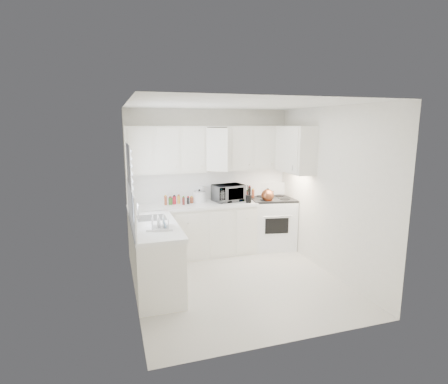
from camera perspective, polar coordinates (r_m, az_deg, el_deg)
name	(u,v)px	position (r m, az deg, el deg)	size (l,w,h in m)	color
floor	(238,282)	(5.56, 2.26, -14.09)	(3.20, 3.20, 0.00)	silver
ceiling	(239,104)	(5.05, 2.48, 13.77)	(3.20, 3.20, 0.00)	white
wall_back	(209,181)	(6.65, -2.35, 1.80)	(3.00, 3.00, 0.00)	white
wall_front	(292,227)	(3.73, 10.83, -5.53)	(3.00, 3.00, 0.00)	white
wall_left	(131,204)	(4.85, -14.53, -1.89)	(3.20, 3.20, 0.00)	white
wall_right	(329,191)	(5.83, 16.37, 0.09)	(3.20, 3.20, 0.00)	white
window_blinds	(130,181)	(5.15, -14.67, 1.66)	(0.06, 0.96, 1.06)	white
lower_cabinets_back	(193,231)	(6.47, -4.94, -6.23)	(2.22, 0.60, 0.90)	white
lower_cabinets_left	(155,258)	(5.31, -10.94, -10.22)	(0.60, 1.60, 0.90)	white
countertop_back	(193,205)	(6.33, -4.99, -2.14)	(2.24, 0.64, 0.05)	white
countertop_left	(154,226)	(5.16, -11.02, -5.28)	(0.64, 1.62, 0.05)	white
backsplash_back	(209,185)	(6.65, -2.32, 1.15)	(2.98, 0.02, 0.55)	white
backsplash_left	(131,206)	(5.07, -14.51, -2.23)	(0.02, 1.60, 0.55)	white
upper_cabinets_back	(212,171)	(6.46, -1.98, 3.34)	(3.00, 0.33, 0.80)	white
upper_cabinets_right	(294,172)	(6.40, 11.15, 3.07)	(0.33, 0.90, 0.80)	white
sink	(151,210)	(5.46, -11.51, -2.84)	(0.42, 0.38, 0.30)	gray
stove	(272,216)	(6.89, 7.69, -3.77)	(0.80, 0.66, 1.23)	white
tea_kettle	(268,194)	(6.57, 6.96, -0.39)	(0.29, 0.24, 0.27)	brown
frying_pan	(278,196)	(7.03, 8.53, -0.59)	(0.27, 0.45, 0.04)	black
microwave	(228,191)	(6.51, 0.70, 0.14)	(0.55, 0.30, 0.37)	gray
rice_cooker	(199,196)	(6.46, -3.93, -0.59)	(0.23, 0.23, 0.23)	white
paper_towel	(201,193)	(6.57, -3.67, -0.23)	(0.12, 0.12, 0.27)	white
utensil_crock	(249,194)	(6.40, 3.94, -0.25)	(0.11, 0.11, 0.33)	black
dish_rack	(160,222)	(4.88, -10.18, -4.69)	(0.35, 0.27, 0.19)	white
spice_left_0	(165,201)	(6.36, -9.31, -1.36)	(0.06, 0.06, 0.13)	brown
spice_left_1	(170,201)	(6.28, -8.51, -1.48)	(0.06, 0.06, 0.13)	#326120
spice_left_2	(174,200)	(6.38, -7.98, -1.28)	(0.06, 0.06, 0.13)	#AE1723
spice_left_3	(179,201)	(6.31, -7.17, -1.40)	(0.06, 0.06, 0.13)	gold
spice_left_4	(182,200)	(6.41, -6.66, -1.20)	(0.06, 0.06, 0.13)	#5B1D1A
spice_left_5	(187,200)	(6.33, -5.83, -1.32)	(0.06, 0.06, 0.13)	black
spice_left_6	(191,199)	(6.44, -5.34, -1.12)	(0.06, 0.06, 0.13)	brown
sauce_right_0	(241,194)	(6.74, 2.74, -0.29)	(0.06, 0.06, 0.19)	#AE1723
sauce_right_1	(245,194)	(6.70, 3.36, -0.35)	(0.06, 0.06, 0.19)	gold
sauce_right_2	(247,193)	(6.78, 3.61, -0.23)	(0.06, 0.06, 0.19)	#5B1D1A
sauce_right_3	(250,194)	(6.74, 4.23, -0.30)	(0.06, 0.06, 0.19)	black
sauce_right_4	(252,193)	(6.82, 4.48, -0.18)	(0.06, 0.06, 0.19)	brown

